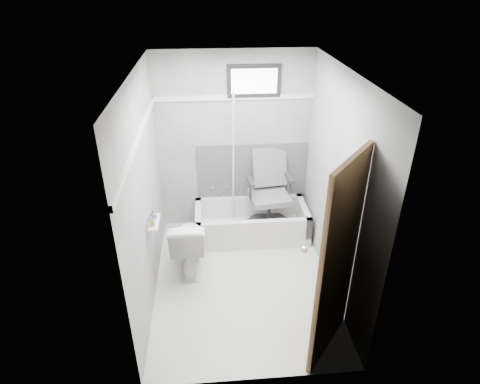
{
  "coord_description": "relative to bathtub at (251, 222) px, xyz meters",
  "views": [
    {
      "loc": [
        -0.33,
        -3.6,
        3.19
      ],
      "look_at": [
        0.0,
        0.35,
        1.0
      ],
      "focal_mm": 30.0,
      "sensor_mm": 36.0,
      "label": 1
    }
  ],
  "objects": [
    {
      "name": "door",
      "position": [
        0.78,
        -2.21,
        0.79
      ],
      "size": [
        0.78,
        0.78,
        2.0
      ],
      "primitive_type": null,
      "color": "#55371F",
      "rests_on": "floor"
    },
    {
      "name": "bathtub",
      "position": [
        0.0,
        0.0,
        0.0
      ],
      "size": [
        1.5,
        0.7,
        0.42
      ],
      "primitive_type": null,
      "color": "silver",
      "rests_on": "floor"
    },
    {
      "name": "faucet",
      "position": [
        -0.4,
        0.34,
        0.34
      ],
      "size": [
        0.26,
        0.1,
        0.16
      ],
      "primitive_type": null,
      "color": "silver",
      "rests_on": "wall_back"
    },
    {
      "name": "wall_right",
      "position": [
        0.8,
        -0.93,
        0.99
      ],
      "size": [
        0.02,
        2.6,
        2.4
      ],
      "primitive_type": "cube",
      "color": "slate",
      "rests_on": "floor"
    },
    {
      "name": "floor",
      "position": [
        -0.2,
        -0.93,
        -0.21
      ],
      "size": [
        2.6,
        2.6,
        0.0
      ],
      "primitive_type": "plane",
      "color": "silver",
      "rests_on": "ground"
    },
    {
      "name": "trim_back",
      "position": [
        -0.2,
        0.36,
        1.61
      ],
      "size": [
        2.0,
        0.02,
        0.06
      ],
      "primitive_type": "cube",
      "color": "white",
      "rests_on": "wall_back"
    },
    {
      "name": "office_chair",
      "position": [
        0.24,
        0.05,
        0.43
      ],
      "size": [
        0.67,
        0.67,
        1.03
      ],
      "primitive_type": null,
      "rotation": [
        0.0,
        0.0,
        0.12
      ],
      "color": "slate",
      "rests_on": "bathtub"
    },
    {
      "name": "soap_bottle_b",
      "position": [
        -1.14,
        -0.92,
        0.75
      ],
      "size": [
        0.11,
        0.11,
        0.1
      ],
      "primitive_type": "imported",
      "rotation": [
        0.0,
        0.0,
        0.59
      ],
      "color": "#476583",
      "rests_on": "shelf"
    },
    {
      "name": "wall_back",
      "position": [
        -0.2,
        0.37,
        0.99
      ],
      "size": [
        2.0,
        0.02,
        2.4
      ],
      "primitive_type": "cube",
      "color": "slate",
      "rests_on": "floor"
    },
    {
      "name": "soap_bottle_a",
      "position": [
        -1.14,
        -1.06,
        0.76
      ],
      "size": [
        0.06,
        0.06,
        0.1
      ],
      "primitive_type": "imported",
      "rotation": [
        0.0,
        0.0,
        0.32
      ],
      "color": "olive",
      "rests_on": "shelf"
    },
    {
      "name": "shelf",
      "position": [
        -1.13,
        -0.98,
        0.69
      ],
      "size": [
        0.1,
        0.32,
        0.02
      ],
      "primitive_type": "cube",
      "color": "white",
      "rests_on": "wall_left"
    },
    {
      "name": "ceiling",
      "position": [
        -0.2,
        -0.93,
        2.19
      ],
      "size": [
        2.6,
        2.6,
        0.0
      ],
      "primitive_type": "plane",
      "rotation": [
        3.14,
        0.0,
        0.0
      ],
      "color": "silver",
      "rests_on": "floor"
    },
    {
      "name": "trim_left",
      "position": [
        -1.19,
        -0.93,
        1.61
      ],
      "size": [
        0.02,
        2.6,
        0.06
      ],
      "primitive_type": "cube",
      "color": "white",
      "rests_on": "wall_left"
    },
    {
      "name": "toilet",
      "position": [
        -0.82,
        -0.62,
        0.15
      ],
      "size": [
        0.41,
        0.74,
        0.72
      ],
      "primitive_type": "imported",
      "rotation": [
        0.0,
        0.0,
        3.15
      ],
      "color": "white",
      "rests_on": "floor"
    },
    {
      "name": "window",
      "position": [
        0.05,
        0.36,
        1.81
      ],
      "size": [
        0.66,
        0.04,
        0.4
      ],
      "primitive_type": null,
      "color": "black",
      "rests_on": "wall_back"
    },
    {
      "name": "wall_left",
      "position": [
        -1.2,
        -0.93,
        0.99
      ],
      "size": [
        0.02,
        2.6,
        2.4
      ],
      "primitive_type": "cube",
      "color": "slate",
      "rests_on": "floor"
    },
    {
      "name": "pole",
      "position": [
        -0.23,
        0.13,
        0.84
      ],
      "size": [
        0.02,
        0.31,
        1.93
      ],
      "primitive_type": "cylinder",
      "rotation": [
        0.15,
        0.0,
        0.0
      ],
      "color": "silver",
      "rests_on": "bathtub"
    },
    {
      "name": "wall_front",
      "position": [
        -0.2,
        -2.23,
        0.99
      ],
      "size": [
        2.0,
        0.02,
        2.4
      ],
      "primitive_type": "cube",
      "color": "slate",
      "rests_on": "floor"
    },
    {
      "name": "backerboard",
      "position": [
        0.05,
        0.36,
        0.59
      ],
      "size": [
        1.5,
        0.02,
        0.78
      ],
      "primitive_type": "cube",
      "color": "#4C4C4F",
      "rests_on": "wall_back"
    }
  ]
}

